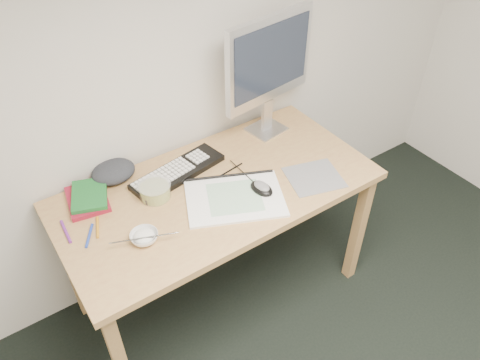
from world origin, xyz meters
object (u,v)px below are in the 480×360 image
at_px(keyboard, 178,172).
at_px(rice_bowl, 144,237).
at_px(desk, 218,201).
at_px(sketchpad, 235,198).
at_px(monitor, 269,63).

height_order(keyboard, rice_bowl, rice_bowl).
distance_m(desk, keyboard, 0.22).
bearing_deg(sketchpad, monitor, 63.38).
relative_size(monitor, rice_bowl, 5.41).
bearing_deg(rice_bowl, sketchpad, -0.20).
bearing_deg(monitor, desk, -160.07).
xyz_separation_m(desk, monitor, (0.44, 0.24, 0.45)).
bearing_deg(rice_bowl, keyboard, 43.20).
height_order(monitor, rice_bowl, monitor).
bearing_deg(monitor, sketchpad, -149.09).
relative_size(sketchpad, rice_bowl, 3.74).
distance_m(desk, monitor, 0.68).
xyz_separation_m(sketchpad, keyboard, (-0.12, 0.28, 0.01)).
xyz_separation_m(sketchpad, monitor, (0.42, 0.34, 0.36)).
distance_m(monitor, rice_bowl, 0.98).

